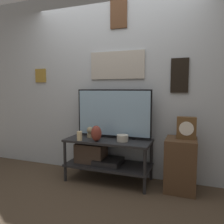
# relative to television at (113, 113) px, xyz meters

# --- Properties ---
(ground_plane) EXTENTS (12.00, 12.00, 0.00)m
(ground_plane) POSITION_rel_television_xyz_m (-0.03, -0.40, -0.93)
(ground_plane) COLOR #4C3D2D
(wall_back) EXTENTS (6.40, 0.08, 2.70)m
(wall_back) POSITION_rel_television_xyz_m (-0.03, 0.19, 0.42)
(wall_back) COLOR #B2BCC6
(wall_back) RESTS_ON ground_plane
(media_console) EXTENTS (1.17, 0.51, 0.58)m
(media_console) POSITION_rel_television_xyz_m (-0.13, -0.11, -0.57)
(media_console) COLOR #232326
(media_console) RESTS_ON ground_plane
(television) EXTENTS (1.07, 0.05, 0.68)m
(television) POSITION_rel_television_xyz_m (0.00, 0.00, 0.00)
(television) COLOR black
(television) RESTS_ON media_console
(vase_wide_bowl) EXTENTS (0.15, 0.15, 0.09)m
(vase_wide_bowl) POSITION_rel_television_xyz_m (0.18, -0.15, -0.31)
(vase_wide_bowl) COLOR beige
(vase_wide_bowl) RESTS_ON media_console
(vase_urn_stoneware) EXTENTS (0.14, 0.12, 0.21)m
(vase_urn_stoneware) POSITION_rel_television_xyz_m (-0.14, -0.26, -0.25)
(vase_urn_stoneware) COLOR brown
(vase_urn_stoneware) RESTS_ON media_console
(candle_jar) EXTENTS (0.07, 0.07, 0.12)m
(candle_jar) POSITION_rel_television_xyz_m (-0.37, -0.31, -0.29)
(candle_jar) COLOR beige
(candle_jar) RESTS_ON media_console
(decorative_bust) EXTENTS (0.10, 0.10, 0.15)m
(decorative_bust) POSITION_rel_television_xyz_m (-0.32, -0.09, -0.27)
(decorative_bust) COLOR tan
(decorative_bust) RESTS_ON media_console
(side_table) EXTENTS (0.37, 0.41, 0.66)m
(side_table) POSITION_rel_television_xyz_m (0.92, -0.07, -0.60)
(side_table) COLOR #513823
(side_table) RESTS_ON ground_plane
(mantel_clock) EXTENTS (0.23, 0.11, 0.27)m
(mantel_clock) POSITION_rel_television_xyz_m (0.97, -0.04, -0.14)
(mantel_clock) COLOR brown
(mantel_clock) RESTS_ON side_table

